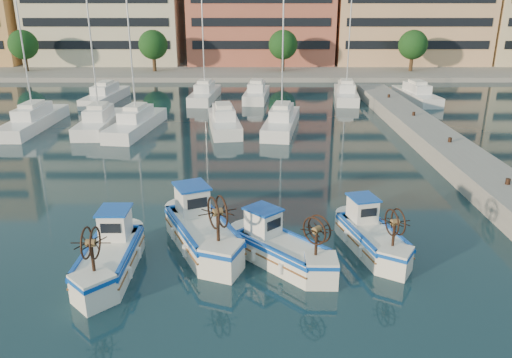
% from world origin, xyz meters
% --- Properties ---
extents(ground, '(300.00, 300.00, 0.00)m').
position_xyz_m(ground, '(0.00, 0.00, 0.00)').
color(ground, '#193842').
rests_on(ground, ground).
extents(quay, '(3.00, 60.00, 1.20)m').
position_xyz_m(quay, '(13.00, 8.00, 0.60)').
color(quay, gray).
rests_on(quay, ground).
extents(yacht_marina, '(37.79, 22.71, 11.50)m').
position_xyz_m(yacht_marina, '(-3.60, 28.29, 0.53)').
color(yacht_marina, white).
rests_on(yacht_marina, ground).
extents(fishing_boat_a, '(1.82, 4.45, 2.77)m').
position_xyz_m(fishing_boat_a, '(-5.40, -0.55, 0.76)').
color(fishing_boat_a, white).
rests_on(fishing_boat_a, ground).
extents(fishing_boat_b, '(3.78, 5.12, 3.09)m').
position_xyz_m(fishing_boat_b, '(-2.09, 1.52, 0.85)').
color(fishing_boat_b, white).
rests_on(fishing_boat_b, ground).
extents(fishing_boat_c, '(4.03, 4.11, 2.64)m').
position_xyz_m(fishing_boat_c, '(1.21, 0.10, 0.73)').
color(fishing_boat_c, white).
rests_on(fishing_boat_c, ground).
extents(fishing_boat_d, '(2.59, 4.24, 2.57)m').
position_xyz_m(fishing_boat_d, '(5.10, 1.29, 0.71)').
color(fishing_boat_d, white).
rests_on(fishing_boat_d, ground).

